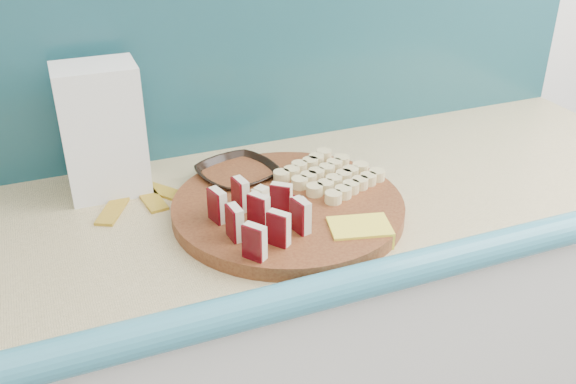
# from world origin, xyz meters

# --- Properties ---
(backsplash) EXTENTS (2.20, 0.02, 0.50)m
(backsplash) POSITION_xyz_m (0.10, 1.79, 1.16)
(backsplash) COLOR teal
(backsplash) RESTS_ON kitchen_counter
(cutting_board) EXTENTS (0.59, 0.59, 0.03)m
(cutting_board) POSITION_xyz_m (0.30, 1.45, 0.92)
(cutting_board) COLOR #4A1E0F
(cutting_board) RESTS_ON kitchen_counter
(apple_wedges) EXTENTS (0.16, 0.20, 0.06)m
(apple_wedges) POSITION_xyz_m (0.21, 1.37, 0.97)
(apple_wedges) COLOR beige
(apple_wedges) RESTS_ON cutting_board
(apple_chunks) EXTENTS (0.07, 0.08, 0.02)m
(apple_chunks) POSITION_xyz_m (0.27, 1.43, 0.95)
(apple_chunks) COLOR beige
(apple_chunks) RESTS_ON cutting_board
(banana_slices) EXTENTS (0.21, 0.21, 0.02)m
(banana_slices) POSITION_xyz_m (0.41, 1.50, 0.95)
(banana_slices) COLOR #D0BD7F
(banana_slices) RESTS_ON cutting_board
(brown_bowl) EXTENTS (0.20, 0.20, 0.04)m
(brown_bowl) POSITION_xyz_m (0.25, 1.60, 0.93)
(brown_bowl) COLOR black
(brown_bowl) RESTS_ON kitchen_counter
(flour_bag) EXTENTS (0.16, 0.11, 0.27)m
(flour_bag) POSITION_xyz_m (-0.00, 1.67, 1.04)
(flour_bag) COLOR white
(flour_bag) RESTS_ON kitchen_counter
(sponge) EXTENTS (0.12, 0.10, 0.03)m
(sponge) POSITION_xyz_m (0.38, 1.31, 0.93)
(sponge) COLOR #FFE943
(sponge) RESTS_ON kitchen_counter
(banana_peel) EXTENTS (0.23, 0.19, 0.01)m
(banana_peel) POSITION_xyz_m (0.06, 1.61, 0.91)
(banana_peel) COLOR gold
(banana_peel) RESTS_ON kitchen_counter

